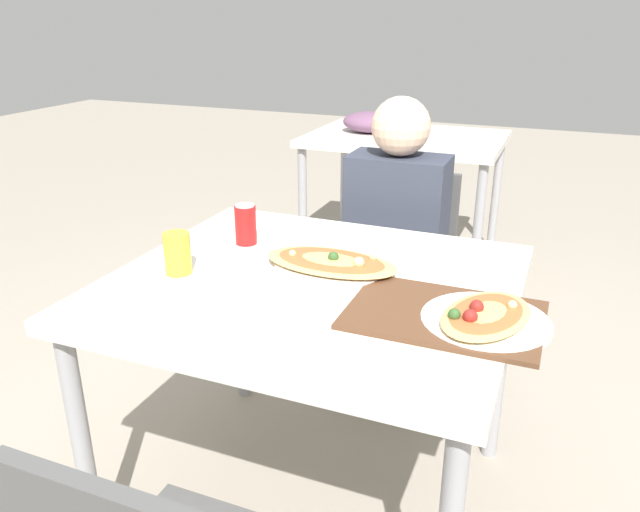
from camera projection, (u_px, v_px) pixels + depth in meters
name	position (u px, v px, depth m)	size (l,w,h in m)	color
ground_plane	(314.00, 498.00, 1.98)	(14.00, 14.00, 0.00)	#9E9384
dining_table	(313.00, 304.00, 1.72)	(1.07, 0.97, 0.76)	silver
chair_far_seated	(400.00, 265.00, 2.48)	(0.40, 0.40, 0.85)	#4C4C4C
person_seated	(395.00, 228.00, 2.31)	(0.36, 0.23, 1.16)	#2D2D38
pizza_main	(331.00, 264.00, 1.75)	(0.39, 0.31, 0.05)	white
soda_can	(246.00, 224.00, 1.93)	(0.07, 0.07, 0.12)	red
drink_glass	(177.00, 253.00, 1.71)	(0.07, 0.07, 0.12)	gold
serving_tray	(444.00, 315.00, 1.48)	(0.46, 0.32, 0.01)	brown
pizza_second	(485.00, 318.00, 1.44)	(0.30, 0.33, 0.06)	white
background_table	(399.00, 145.00, 3.62)	(1.10, 0.80, 0.88)	silver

